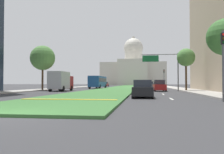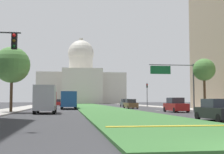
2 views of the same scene
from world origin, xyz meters
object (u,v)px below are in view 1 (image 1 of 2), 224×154
Objects in this scene: traffic_light_far_right at (164,76)px; sedan_very_far at (105,84)px; overhead_guide_sign at (164,64)px; sedan_midblock at (159,86)px; street_tree_left_mid at (43,58)px; capitol_building at (133,70)px; sedan_distant at (144,85)px; street_tree_right_mid at (186,58)px; traffic_light_near_right at (223,56)px; sedan_far_horizon at (150,85)px; sedan_lead_stopped at (142,89)px; city_bus at (98,81)px; box_truck_delivery at (61,81)px.

traffic_light_far_right is 1.20× the size of sedan_very_far.
overhead_guide_sign reaches higher than sedan_very_far.
sedan_midblock is at bearing -96.62° from traffic_light_far_right.
capitol_building is at bearing 82.67° from street_tree_left_mid.
capitol_building reaches higher than sedan_distant.
street_tree_right_mid reaches higher than sedan_midblock.
capitol_building is 6.90× the size of traffic_light_near_right.
sedan_far_horizon reaches higher than sedan_distant.
street_tree_right_mid is 1.57× the size of sedan_far_horizon.
sedan_very_far is at bearing 102.37° from sedan_lead_stopped.
street_tree_left_mid is 1.82× the size of sedan_distant.
sedan_distant is 11.08m from city_bus.
capitol_building is 6.90× the size of traffic_light_far_right.
box_truck_delivery reaches higher than sedan_far_horizon.
traffic_light_near_right is 0.47× the size of city_bus.
traffic_light_near_right is at bearing -81.66° from sedan_distant.
street_tree_right_mid reaches higher than traffic_light_far_right.
traffic_light_far_right is 27.09m from sedan_midblock.
street_tree_right_mid is 24.03m from city_bus.
street_tree_right_mid is (12.62, -95.81, -2.95)m from capitol_building.
street_tree_left_mid is at bearing 136.99° from traffic_light_near_right.
capitol_building is 97.17m from street_tree_left_mid.
street_tree_left_mid is 24.72m from sedan_distant.
sedan_midblock is at bearing -85.22° from capitol_building.
overhead_guide_sign reaches higher than sedan_midblock.
sedan_far_horizon is (-4.96, 31.59, -4.75)m from street_tree_right_mid.
sedan_far_horizon is (-0.47, 32.85, -0.03)m from sedan_midblock.
street_tree_left_mid is 21.11m from sedan_midblock.
street_tree_right_mid is at bearing 15.62° from sedan_midblock.
sedan_far_horizon is 20.00m from sedan_very_far.
capitol_building is at bearing 96.80° from sedan_far_horizon.
box_truck_delivery is (-17.17, -3.58, -3.00)m from overhead_guide_sign.
street_tree_left_mid reaches higher than traffic_light_near_right.
sedan_lead_stopped is 49.84m from sedan_far_horizon.
sedan_distant is 0.69× the size of box_truck_delivery.
capitol_building is at bearing 99.08° from traffic_light_far_right.
sedan_midblock is 1.05× the size of sedan_very_far.
sedan_distant is at bearing 114.09° from street_tree_right_mid.
sedan_distant is 31.38m from sedan_very_far.
overhead_guide_sign reaches higher than city_bus.
capitol_building is at bearing 81.05° from sedan_very_far.
traffic_light_near_right reaches higher than sedan_midblock.
city_bus is (-18.01, 15.44, -3.81)m from street_tree_right_mid.
sedan_lead_stopped is at bearing -92.60° from sedan_far_horizon.
overhead_guide_sign is at bearing -68.17° from sedan_very_far.
street_tree_right_mid is at bearing -12.12° from overhead_guide_sign.
traffic_light_near_right is 0.73× the size of street_tree_right_mid.
traffic_light_far_right is 26.77m from sedan_very_far.
traffic_light_near_right reaches higher than sedan_far_horizon.
street_tree_left_mid is 6.36m from box_truck_delivery.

